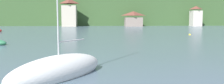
{
  "coord_description": "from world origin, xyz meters",
  "views": [
    {
      "loc": [
        -1.27,
        31.28,
        3.42
      ],
      "look_at": [
        0.0,
        53.18,
        1.13
      ],
      "focal_mm": 37.13,
      "sensor_mm": 36.0,
      "label": 1
    }
  ],
  "objects_px": {
    "shore_building_westcentral": "(133,19)",
    "sailboat_mid_3": "(59,70)",
    "shore_building_central": "(196,16)",
    "mooring_buoy_near": "(190,35)",
    "shore_building_west": "(69,13)"
  },
  "relations": [
    {
      "from": "shore_building_central",
      "to": "mooring_buoy_near",
      "type": "distance_m",
      "value": 53.27
    },
    {
      "from": "sailboat_mid_3",
      "to": "mooring_buoy_near",
      "type": "height_order",
      "value": "sailboat_mid_3"
    },
    {
      "from": "shore_building_west",
      "to": "shore_building_westcentral",
      "type": "distance_m",
      "value": 26.07
    },
    {
      "from": "shore_building_central",
      "to": "mooring_buoy_near",
      "type": "xyz_separation_m",
      "value": [
        -21.81,
        -48.43,
        -4.04
      ]
    },
    {
      "from": "shore_building_westcentral",
      "to": "shore_building_central",
      "type": "bearing_deg",
      "value": -0.97
    },
    {
      "from": "shore_building_west",
      "to": "sailboat_mid_3",
      "type": "xyz_separation_m",
      "value": [
        9.42,
        -81.53,
        -4.95
      ]
    },
    {
      "from": "shore_building_westcentral",
      "to": "shore_building_west",
      "type": "bearing_deg",
      "value": 179.54
    },
    {
      "from": "shore_building_central",
      "to": "sailboat_mid_3",
      "type": "distance_m",
      "value": 91.45
    },
    {
      "from": "shore_building_west",
      "to": "mooring_buoy_near",
      "type": "bearing_deg",
      "value": -58.46
    },
    {
      "from": "shore_building_central",
      "to": "mooring_buoy_near",
      "type": "relative_size",
      "value": 19.0
    },
    {
      "from": "shore_building_westcentral",
      "to": "mooring_buoy_near",
      "type": "height_order",
      "value": "shore_building_westcentral"
    },
    {
      "from": "shore_building_west",
      "to": "shore_building_central",
      "type": "height_order",
      "value": "shore_building_west"
    },
    {
      "from": "shore_building_west",
      "to": "shore_building_central",
      "type": "xyz_separation_m",
      "value": [
        51.94,
        -0.65,
        -1.33
      ]
    },
    {
      "from": "shore_building_westcentral",
      "to": "sailboat_mid_3",
      "type": "relative_size",
      "value": 0.67
    },
    {
      "from": "shore_building_west",
      "to": "shore_building_central",
      "type": "distance_m",
      "value": 51.96
    }
  ]
}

